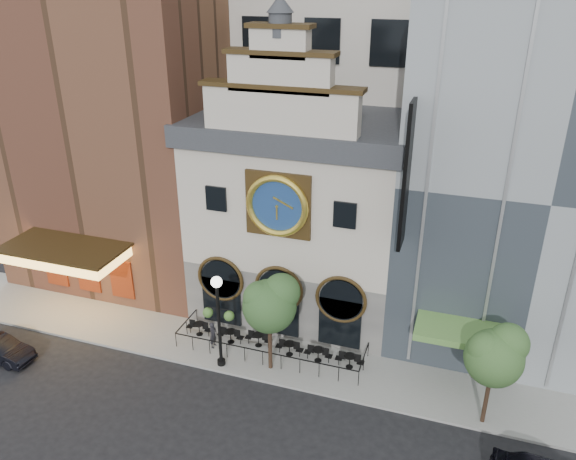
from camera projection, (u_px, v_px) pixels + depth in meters
The scene contains 16 objects.
ground at pixel (255, 381), 29.70m from camera, with size 120.00×120.00×0.00m, color black.
sidewalk at pixel (271, 352), 31.82m from camera, with size 44.00×5.00×0.15m, color gray.
clock_building at pixel (300, 211), 33.67m from camera, with size 12.60×8.78×18.65m.
theater_building at pixel (122, 91), 36.81m from camera, with size 14.00×15.60×25.00m.
retail_building at pixel (541, 166), 30.34m from camera, with size 14.00×14.40×20.00m.
cafe_railing at pixel (271, 345), 31.61m from camera, with size 10.60×2.60×0.90m, color black, non-canonical shape.
bistro_0 at pixel (199, 328), 33.08m from camera, with size 1.58×0.68×0.90m.
bistro_1 at pixel (231, 335), 32.39m from camera, with size 1.58×0.68×0.90m.
bistro_2 at pixel (258, 339), 32.08m from camera, with size 1.58×0.68×0.90m.
bistro_3 at pixel (289, 348), 31.32m from camera, with size 1.58×0.68×0.90m.
bistro_4 at pixel (318, 354), 30.82m from camera, with size 1.58×0.68×0.90m.
bistro_5 at pixel (350, 360), 30.31m from camera, with size 1.58×0.68×0.90m.
pedestrian at pixel (213, 335), 31.87m from camera, with size 0.58×0.38×1.60m, color black.
lamppost at pixel (218, 312), 29.32m from camera, with size 1.75×0.62×5.48m.
tree_left at pixel (271, 302), 28.78m from camera, with size 2.93×2.82×5.64m.
tree_right at pixel (496, 354), 25.23m from camera, with size 2.77×2.67×5.33m.
Camera 1 is at (9.21, -21.90, 19.62)m, focal length 35.00 mm.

